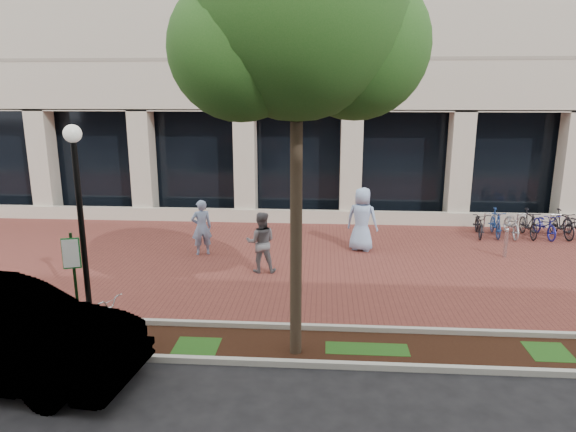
# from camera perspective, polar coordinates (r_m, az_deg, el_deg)

# --- Properties ---
(ground) EXTENTS (120.00, 120.00, 0.00)m
(ground) POSITION_cam_1_polar(r_m,az_deg,el_deg) (15.26, 0.10, -4.97)
(ground) COLOR black
(ground) RESTS_ON ground
(brick_plaza) EXTENTS (40.00, 9.00, 0.01)m
(brick_plaza) POSITION_cam_1_polar(r_m,az_deg,el_deg) (15.26, 0.10, -4.95)
(brick_plaza) COLOR brown
(brick_plaza) RESTS_ON ground
(planting_strip) EXTENTS (40.00, 1.50, 0.01)m
(planting_strip) POSITION_cam_1_polar(r_m,az_deg,el_deg) (10.44, -1.94, -14.18)
(planting_strip) COLOR black
(planting_strip) RESTS_ON ground
(curb_plaza_side) EXTENTS (40.00, 0.12, 0.12)m
(curb_plaza_side) POSITION_cam_1_polar(r_m,az_deg,el_deg) (11.08, -1.53, -12.12)
(curb_plaza_side) COLOR beige
(curb_plaza_side) RESTS_ON ground
(curb_street_side) EXTENTS (40.00, 0.12, 0.12)m
(curb_street_side) POSITION_cam_1_polar(r_m,az_deg,el_deg) (9.76, -2.42, -15.94)
(curb_street_side) COLOR beige
(curb_street_side) RESTS_ON ground
(parking_sign) EXTENTS (0.34, 0.07, 2.25)m
(parking_sign) POSITION_cam_1_polar(r_m,az_deg,el_deg) (10.88, -22.68, -5.83)
(parking_sign) COLOR #143916
(parking_sign) RESTS_ON ground
(lamppost) EXTENTS (0.36, 0.36, 4.26)m
(lamppost) POSITION_cam_1_polar(r_m,az_deg,el_deg) (11.27, -22.05, -0.02)
(lamppost) COLOR black
(lamppost) RESTS_ON ground
(street_tree) EXTENTS (4.37, 3.64, 8.01)m
(street_tree) POSITION_cam_1_polar(r_m,az_deg,el_deg) (9.05, 1.39, 20.51)
(street_tree) COLOR #453727
(street_tree) RESTS_ON ground
(locked_bicycle) EXTENTS (1.80, 1.26, 0.90)m
(locked_bicycle) POSITION_cam_1_polar(r_m,az_deg,el_deg) (11.37, -20.55, -10.19)
(locked_bicycle) COLOR silver
(locked_bicycle) RESTS_ON ground
(pedestrian_left) EXTENTS (0.73, 0.61, 1.71)m
(pedestrian_left) POSITION_cam_1_polar(r_m,az_deg,el_deg) (15.80, -9.58, -1.27)
(pedestrian_left) COLOR #7D94BB
(pedestrian_left) RESTS_ON ground
(pedestrian_mid) EXTENTS (0.88, 0.71, 1.70)m
(pedestrian_mid) POSITION_cam_1_polar(r_m,az_deg,el_deg) (14.11, -3.02, -2.93)
(pedestrian_mid) COLOR slate
(pedestrian_mid) RESTS_ON ground
(pedestrian_right) EXTENTS (1.14, 0.93, 2.01)m
(pedestrian_right) POSITION_cam_1_polar(r_m,az_deg,el_deg) (16.12, 8.22, -0.37)
(pedestrian_right) COLOR #98B8E3
(pedestrian_right) RESTS_ON ground
(bollard) EXTENTS (0.12, 0.12, 0.91)m
(bollard) POSITION_cam_1_polar(r_m,az_deg,el_deg) (16.73, 23.05, -2.74)
(bollard) COLOR #B7B7BC
(bollard) RESTS_ON ground
(bike_rack_cluster) EXTENTS (4.12, 1.71, 0.95)m
(bike_rack_cluster) POSITION_cam_1_polar(r_m,az_deg,el_deg) (19.43, 25.15, -0.82)
(bike_rack_cluster) COLOR black
(bike_rack_cluster) RESTS_ON ground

